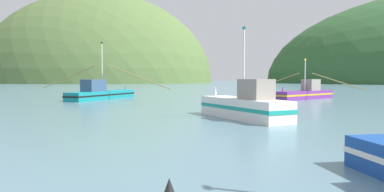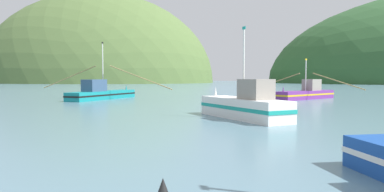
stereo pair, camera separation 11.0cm
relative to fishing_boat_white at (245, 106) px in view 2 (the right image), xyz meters
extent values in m
ellipsoid|color=#516B38|center=(-107.56, 157.39, -0.87)|extent=(136.84, 109.47, 102.13)
cube|color=white|center=(-0.12, 0.13, -0.19)|extent=(7.01, 7.39, 1.37)
cube|color=teal|center=(-0.12, 0.13, -0.12)|extent=(7.08, 7.46, 0.25)
cone|color=white|center=(-2.63, 2.88, 0.84)|extent=(0.28, 0.28, 0.70)
cube|color=gray|center=(0.83, -0.91, 1.15)|extent=(2.53, 2.57, 1.31)
cylinder|color=silver|center=(-0.09, 0.10, 2.80)|extent=(0.12, 0.12, 4.62)
cube|color=teal|center=(-0.09, 0.10, 5.23)|extent=(0.26, 0.29, 0.20)
cube|color=#147F84|center=(-20.42, 16.41, -0.35)|extent=(3.28, 12.14, 1.06)
cube|color=black|center=(-20.42, 16.41, -0.29)|extent=(3.31, 12.27, 0.19)
cone|color=#147F84|center=(-19.93, 21.90, 0.53)|extent=(0.22, 0.22, 0.70)
cube|color=#334C6B|center=(-20.59, 14.61, 0.93)|extent=(1.96, 3.15, 1.49)
cylinder|color=silver|center=(-20.42, 16.40, 3.21)|extent=(0.12, 0.12, 6.06)
cube|color=black|center=(-20.42, 16.40, 6.36)|extent=(0.06, 0.36, 0.20)
cylinder|color=#997F4C|center=(-25.85, 16.90, 1.95)|extent=(8.70, 0.90, 3.04)
cylinder|color=#997F4C|center=(-15.00, 15.92, 1.95)|extent=(8.70, 0.90, 3.04)
cube|color=#6B2D84|center=(4.69, 23.77, -0.33)|extent=(7.50, 9.82, 1.09)
cube|color=gold|center=(4.69, 23.77, -0.28)|extent=(7.58, 9.92, 0.20)
cone|color=#6B2D84|center=(1.97, 19.75, 0.56)|extent=(0.28, 0.28, 0.70)
cube|color=gray|center=(5.43, 24.88, 0.95)|extent=(2.53, 2.69, 1.48)
cylinder|color=silver|center=(4.65, 23.72, 2.16)|extent=(0.12, 0.12, 3.90)
cube|color=gold|center=(4.65, 23.72, 4.23)|extent=(0.23, 0.32, 0.20)
cylinder|color=#997F4C|center=(8.22, 21.39, 1.49)|extent=(5.56, 3.81, 2.07)
cylinder|color=#997F4C|center=(1.16, 26.16, 1.49)|extent=(5.56, 3.81, 2.07)
camera|label=1|loc=(3.07, -23.62, 1.89)|focal=32.72mm
camera|label=2|loc=(3.18, -23.59, 1.89)|focal=32.72mm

